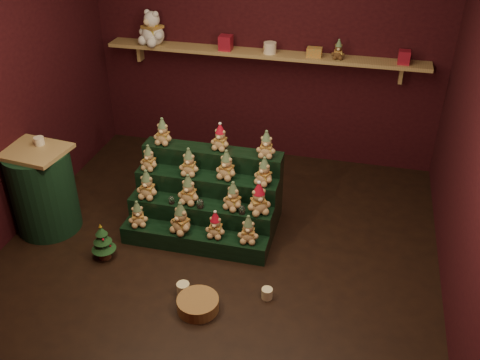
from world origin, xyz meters
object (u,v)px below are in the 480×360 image
(riser_tier_front, at_px, (194,240))
(snow_globe_c, at_px, (242,210))
(snow_globe_a, at_px, (172,200))
(mug_right, at_px, (267,293))
(wicker_basket, at_px, (198,304))
(snow_globe_b, at_px, (200,203))
(white_bear, at_px, (152,23))
(mini_christmas_tree, at_px, (103,241))
(side_table, at_px, (43,190))
(mug_left, at_px, (183,289))
(brown_bear, at_px, (338,50))

(riser_tier_front, xyz_separation_m, snow_globe_c, (0.42, 0.16, 0.31))
(snow_globe_a, height_order, mug_right, snow_globe_a)
(wicker_basket, bearing_deg, snow_globe_b, 105.65)
(white_bear, bearing_deg, mini_christmas_tree, -58.25)
(mini_christmas_tree, relative_size, wicker_basket, 1.10)
(side_table, xyz_separation_m, mug_left, (1.60, -0.59, -0.38))
(mini_christmas_tree, distance_m, mug_right, 1.57)
(mug_right, bearing_deg, snow_globe_b, 140.20)
(mini_christmas_tree, bearing_deg, brown_bear, 50.51)
(mini_christmas_tree, xyz_separation_m, wicker_basket, (1.04, -0.42, -0.13))
(mug_left, height_order, wicker_basket, mug_left)
(riser_tier_front, relative_size, mini_christmas_tree, 3.69)
(snow_globe_a, xyz_separation_m, wicker_basket, (0.54, -0.91, -0.34))
(mug_left, xyz_separation_m, mug_right, (0.70, 0.13, -0.01))
(mug_right, bearing_deg, wicker_basket, -153.06)
(snow_globe_c, height_order, mug_right, snow_globe_c)
(wicker_basket, distance_m, white_bear, 3.30)
(mini_christmas_tree, relative_size, white_bear, 0.78)
(mug_left, relative_size, brown_bear, 0.55)
(snow_globe_a, bearing_deg, mug_left, -64.70)
(mini_christmas_tree, distance_m, wicker_basket, 1.13)
(snow_globe_b, distance_m, side_table, 1.53)
(snow_globe_b, xyz_separation_m, mini_christmas_tree, (-0.78, -0.49, -0.22))
(mini_christmas_tree, height_order, mug_right, mini_christmas_tree)
(riser_tier_front, distance_m, wicker_basket, 0.80)
(white_bear, relative_size, brown_bear, 2.39)
(snow_globe_c, distance_m, brown_bear, 2.08)
(snow_globe_a, distance_m, brown_bear, 2.38)
(snow_globe_a, relative_size, snow_globe_b, 0.86)
(snow_globe_a, height_order, wicker_basket, snow_globe_a)
(riser_tier_front, xyz_separation_m, wicker_basket, (0.28, -0.75, -0.04))
(snow_globe_a, height_order, brown_bear, brown_bear)
(snow_globe_c, height_order, wicker_basket, snow_globe_c)
(mug_left, relative_size, white_bear, 0.23)
(white_bear, bearing_deg, wicker_basket, -38.84)
(brown_bear, bearing_deg, wicker_basket, -110.83)
(mini_christmas_tree, distance_m, white_bear, 2.61)
(riser_tier_front, xyz_separation_m, brown_bear, (1.05, 1.87, 1.33))
(mug_left, xyz_separation_m, brown_bear, (0.95, 2.48, 1.37))
(white_bear, bearing_deg, brown_bear, 24.42)
(riser_tier_front, xyz_separation_m, mug_left, (0.10, -0.61, -0.03))
(mini_christmas_tree, bearing_deg, white_bear, 97.32)
(snow_globe_b, bearing_deg, mug_left, -84.01)
(side_table, xyz_separation_m, wicker_basket, (1.78, -0.73, -0.38))
(wicker_basket, bearing_deg, mug_right, 26.94)
(snow_globe_b, bearing_deg, side_table, -173.13)
(snow_globe_a, distance_m, wicker_basket, 1.12)
(snow_globe_a, xyz_separation_m, mug_right, (1.06, -0.65, -0.35))
(white_bear, bearing_deg, riser_tier_front, -36.41)
(snow_globe_a, distance_m, mini_christmas_tree, 0.73)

